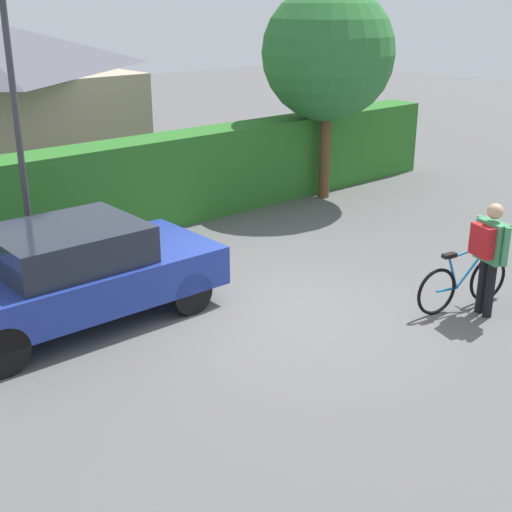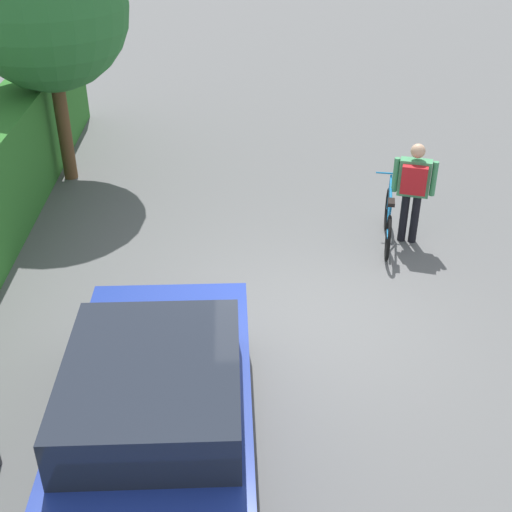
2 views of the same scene
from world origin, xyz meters
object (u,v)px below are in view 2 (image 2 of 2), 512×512
at_px(tree_kerbside, 45,7).
at_px(person_rider, 414,185).
at_px(bicycle, 388,221).
at_px(parked_car_near, 157,415).

bearing_deg(tree_kerbside, person_rider, -115.74).
height_order(person_rider, tree_kerbside, tree_kerbside).
height_order(bicycle, person_rider, person_rider).
relative_size(person_rider, tree_kerbside, 0.36).
bearing_deg(tree_kerbside, parked_car_near, -162.57).
bearing_deg(tree_kerbside, bicycle, -117.15).
distance_m(parked_car_near, bicycle, 5.67).
bearing_deg(bicycle, person_rider, -88.51).
xyz_separation_m(person_rider, tree_kerbside, (2.90, 6.02, 2.19)).
bearing_deg(parked_car_near, tree_kerbside, 17.43).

